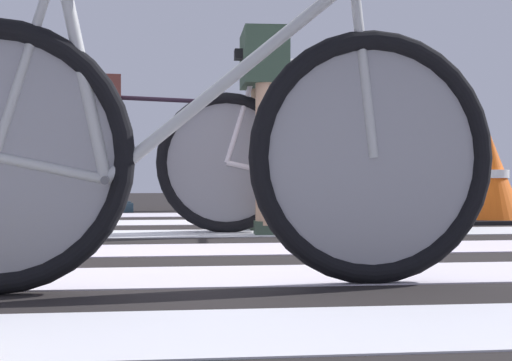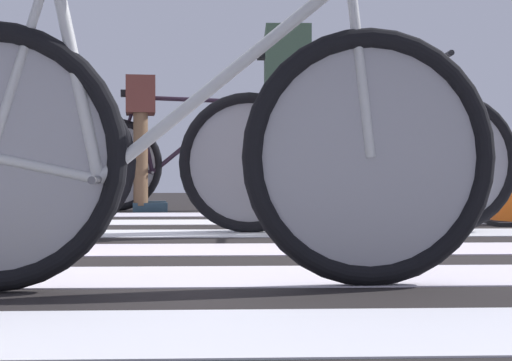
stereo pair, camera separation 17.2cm
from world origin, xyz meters
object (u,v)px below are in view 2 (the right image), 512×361
object	(u,v)px
bicycle_3_of_4	(348,157)
cyclist_3_of_4	(288,102)
bicycle_4_of_4	(181,161)
cyclist_4_of_4	(141,125)
bicycle_1_of_4	(184,147)

from	to	relation	value
bicycle_3_of_4	cyclist_3_of_4	world-z (taller)	cyclist_3_of_4
bicycle_4_of_4	cyclist_4_of_4	xyz separation A→B (m)	(-0.31, -0.04, 0.28)
cyclist_3_of_4	cyclist_4_of_4	world-z (taller)	cyclist_4_of_4
bicycle_1_of_4	cyclist_3_of_4	xyz separation A→B (m)	(0.42, 1.78, 0.28)
bicycle_4_of_4	cyclist_4_of_4	size ratio (longest dim) A/B	1.68
bicycle_1_of_4	bicycle_4_of_4	distance (m)	3.85
bicycle_1_of_4	bicycle_4_of_4	world-z (taller)	same
bicycle_3_of_4	cyclist_4_of_4	bearing A→B (deg)	123.70
bicycle_1_of_4	bicycle_3_of_4	size ratio (longest dim) A/B	1.00
bicycle_1_of_4	cyclist_3_of_4	distance (m)	1.85
cyclist_3_of_4	bicycle_4_of_4	distance (m)	2.18
cyclist_3_of_4	bicycle_4_of_4	xyz separation A→B (m)	(-0.66, 2.06, -0.28)
bicycle_4_of_4	cyclist_3_of_4	bearing A→B (deg)	-78.99
bicycle_1_of_4	bicycle_3_of_4	bearing A→B (deg)	63.70
bicycle_1_of_4	cyclist_3_of_4	bearing A→B (deg)	72.82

